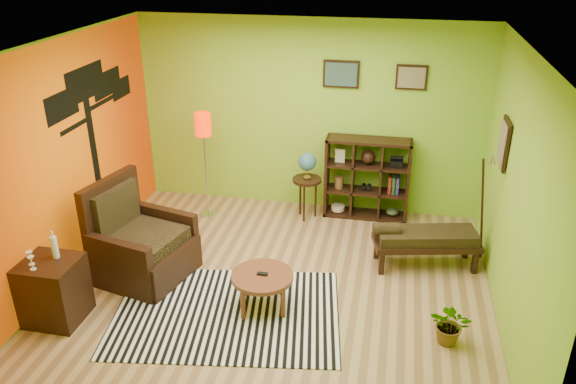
% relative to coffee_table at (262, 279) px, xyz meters
% --- Properties ---
extents(ground, '(5.00, 5.00, 0.00)m').
position_rel_coffee_table_xyz_m(ground, '(0.05, 0.43, -0.36)').
color(ground, tan).
rests_on(ground, ground).
extents(room_shell, '(5.04, 4.54, 2.82)m').
position_rel_coffee_table_xyz_m(room_shell, '(-0.04, 0.45, 1.44)').
color(room_shell, '#8AC52D').
rests_on(room_shell, ground).
extents(zebra_rug, '(2.69, 2.03, 0.01)m').
position_rel_coffee_table_xyz_m(zebra_rug, '(-0.36, -0.20, -0.36)').
color(zebra_rug, white).
rests_on(zebra_rug, ground).
extents(coffee_table, '(0.69, 0.69, 0.44)m').
position_rel_coffee_table_xyz_m(coffee_table, '(0.00, 0.00, 0.00)').
color(coffee_table, brown).
rests_on(coffee_table, ground).
extents(armchair, '(1.19, 1.19, 1.20)m').
position_rel_coffee_table_xyz_m(armchair, '(-1.62, 0.37, 0.00)').
color(armchair, black).
rests_on(armchair, ground).
extents(side_cabinet, '(0.60, 0.55, 1.03)m').
position_rel_coffee_table_xyz_m(side_cabinet, '(-2.15, -0.64, -0.00)').
color(side_cabinet, black).
rests_on(side_cabinet, ground).
extents(floor_lamp, '(0.24, 0.24, 1.57)m').
position_rel_coffee_table_xyz_m(floor_lamp, '(-1.32, 2.02, 0.91)').
color(floor_lamp, silver).
rests_on(floor_lamp, ground).
extents(globe_table, '(0.41, 0.41, 1.01)m').
position_rel_coffee_table_xyz_m(globe_table, '(0.11, 2.24, 0.40)').
color(globe_table, black).
rests_on(globe_table, ground).
extents(cube_shelf, '(1.20, 0.35, 1.20)m').
position_rel_coffee_table_xyz_m(cube_shelf, '(0.97, 2.46, 0.24)').
color(cube_shelf, black).
rests_on(cube_shelf, ground).
extents(bench, '(1.37, 0.73, 0.60)m').
position_rel_coffee_table_xyz_m(bench, '(1.75, 1.23, 0.02)').
color(bench, black).
rests_on(bench, ground).
extents(potted_plant, '(0.49, 0.52, 0.35)m').
position_rel_coffee_table_xyz_m(potted_plant, '(2.01, -0.22, -0.19)').
color(potted_plant, '#26661E').
rests_on(potted_plant, ground).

